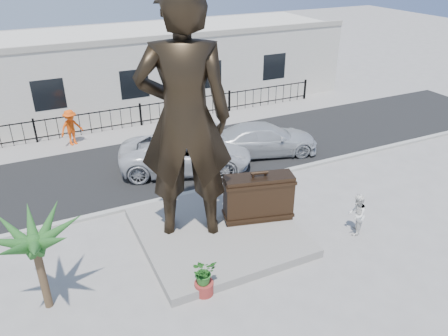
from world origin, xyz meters
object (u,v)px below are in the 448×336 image
object	(u,v)px
suitcase	(258,197)
car_white	(186,153)
statue	(185,119)
tourist	(356,215)

from	to	relation	value
suitcase	car_white	xyz separation A→B (m)	(-0.73, 5.24, -0.33)
car_white	suitcase	bearing A→B (deg)	-152.69
statue	car_white	world-z (taller)	statue
statue	suitcase	bearing A→B (deg)	-169.47
tourist	statue	bearing A→B (deg)	-66.59
statue	tourist	distance (m)	6.79
tourist	car_white	world-z (taller)	car_white
suitcase	car_white	distance (m)	5.30
statue	suitcase	size ratio (longest dim) A/B	3.35
statue	tourist	size ratio (longest dim) A/B	5.25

